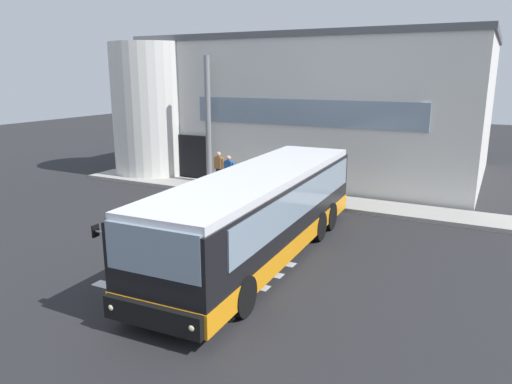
# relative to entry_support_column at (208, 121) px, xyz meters

# --- Properties ---
(ground_plane) EXTENTS (80.00, 90.00, 0.02)m
(ground_plane) POSITION_rel_entry_support_column_xyz_m (3.78, -5.40, -3.29)
(ground_plane) COLOR #232326
(ground_plane) RESTS_ON ground
(bay_paint_stripes) EXTENTS (4.40, 3.96, 0.01)m
(bay_paint_stripes) POSITION_rel_entry_support_column_xyz_m (5.78, -9.60, -3.27)
(bay_paint_stripes) COLOR silver
(bay_paint_stripes) RESTS_ON ground
(terminal_building) EXTENTS (18.99, 13.80, 7.45)m
(terminal_building) POSITION_rel_entry_support_column_xyz_m (3.12, 6.14, 0.44)
(terminal_building) COLOR silver
(terminal_building) RESTS_ON ground
(boarding_curb) EXTENTS (21.19, 2.00, 0.15)m
(boarding_curb) POSITION_rel_entry_support_column_xyz_m (3.78, -0.60, -3.20)
(boarding_curb) COLOR #9E9B93
(boarding_curb) RESTS_ON ground
(entry_support_column) EXTENTS (0.28, 0.28, 6.26)m
(entry_support_column) POSITION_rel_entry_support_column_xyz_m (0.00, 0.00, 0.00)
(entry_support_column) COLOR slate
(entry_support_column) RESTS_ON boarding_curb
(bus_main_foreground) EXTENTS (3.03, 11.13, 2.70)m
(bus_main_foreground) POSITION_rel_entry_support_column_xyz_m (6.74, -7.64, -1.94)
(bus_main_foreground) COLOR black
(bus_main_foreground) RESTS_ON ground
(passenger_near_column) EXTENTS (0.59, 0.25, 1.68)m
(passenger_near_column) POSITION_rel_entry_support_column_xyz_m (0.80, -0.37, -2.20)
(passenger_near_column) COLOR #1E2338
(passenger_near_column) RESTS_ON boarding_curb
(passenger_by_doorway) EXTENTS (0.59, 0.40, 1.68)m
(passenger_by_doorway) POSITION_rel_entry_support_column_xyz_m (1.79, -1.06, -2.16)
(passenger_by_doorway) COLOR #2D2D33
(passenger_by_doorway) RESTS_ON boarding_curb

